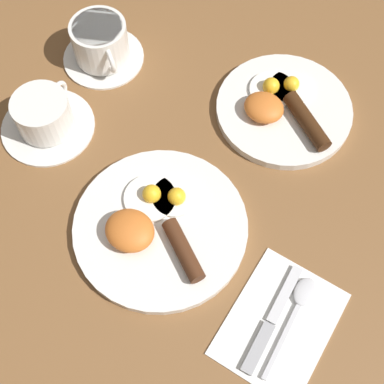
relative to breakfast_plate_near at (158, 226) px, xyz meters
name	(u,v)px	position (x,y,z in m)	size (l,w,h in m)	color
ground_plane	(161,229)	(0.00, 0.00, -0.01)	(3.00, 3.00, 0.00)	brown
breakfast_plate_near	(158,226)	(0.00, 0.00, 0.00)	(0.27, 0.27, 0.05)	silver
breakfast_plate_far	(283,108)	(0.07, 0.29, 0.00)	(0.23, 0.23, 0.05)	silver
teacup_near	(44,117)	(-0.26, 0.07, 0.02)	(0.16, 0.16, 0.07)	silver
teacup_far	(101,44)	(-0.26, 0.24, 0.02)	(0.15, 0.15, 0.08)	silver
napkin	(280,324)	(0.22, -0.04, -0.01)	(0.14, 0.18, 0.01)	white
knife	(270,325)	(0.21, -0.05, -0.01)	(0.02, 0.17, 0.01)	silver
spoon	(300,303)	(0.24, 0.00, 0.00)	(0.03, 0.16, 0.01)	silver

